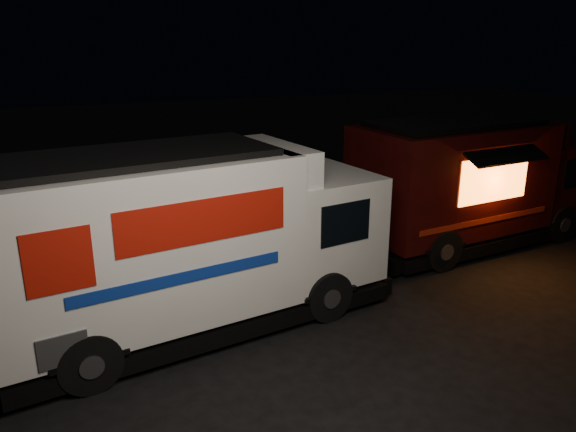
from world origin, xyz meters
The scene contains 3 objects.
ground centered at (0.00, 0.00, 0.00)m, with size 80.00×80.00×0.00m, color black.
white_truck centered at (-2.12, 0.60, 1.77)m, with size 7.80×2.66×3.53m, color white, non-canonical shape.
red_truck centered at (5.99, 2.30, 1.70)m, with size 7.29×2.68×3.39m, color #35090A, non-canonical shape.
Camera 1 is at (-4.38, -9.25, 5.43)m, focal length 35.00 mm.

